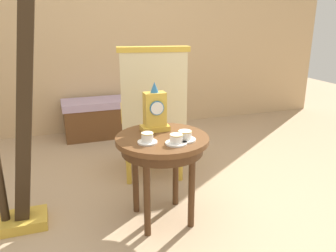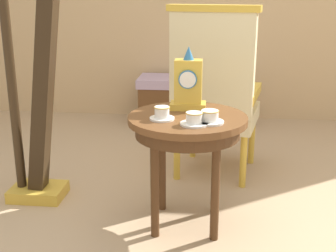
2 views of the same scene
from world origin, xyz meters
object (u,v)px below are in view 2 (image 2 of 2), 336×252
mantel_clock (188,84)px  harp (34,88)px  armchair (215,91)px  window_bench (188,100)px  teacup_right (194,119)px  side_table (187,131)px  teacup_left (162,114)px  teacup_center (210,117)px

mantel_clock → harp: size_ratio=0.20×
mantel_clock → armchair: bearing=75.2°
window_bench → teacup_right: bearing=-85.5°
armchair → side_table: bearing=-101.2°
teacup_right → teacup_left: bearing=155.5°
side_table → window_bench: bearing=93.7°
armchair → harp: (-1.03, -0.44, 0.09)m
teacup_right → teacup_center: (0.07, 0.04, 0.00)m
side_table → teacup_right: 0.19m
teacup_center → window_bench: size_ratio=0.15×
teacup_left → mantel_clock: (0.11, 0.21, 0.11)m
side_table → teacup_left: bearing=-146.9°
teacup_center → window_bench: (-0.24, 2.01, -0.42)m
teacup_center → harp: size_ratio=0.08×
teacup_left → harp: size_ratio=0.07×
teacup_left → harp: bearing=158.6°
teacup_right → teacup_center: 0.08m
teacup_left → armchair: 0.79m
teacup_right → armchair: 0.83m
teacup_left → harp: harp is taller
side_table → harp: 0.93m
teacup_right → harp: bearing=158.1°
armchair → window_bench: (-0.25, 1.23, -0.37)m
side_table → teacup_right: size_ratio=4.54×
side_table → window_bench: side_table is taller
side_table → armchair: (0.13, 0.67, 0.06)m
armchair → harp: bearing=-156.6°
armchair → harp: 1.12m
harp → window_bench: harp is taller
side_table → teacup_left: 0.18m
mantel_clock → window_bench: (-0.11, 1.76, -0.52)m
teacup_right → armchair: (0.09, 0.82, -0.05)m
teacup_right → harp: 1.01m
teacup_left → teacup_right: bearing=-24.5°
side_table → armchair: bearing=78.8°
teacup_right → mantel_clock: mantel_clock is taller
teacup_center → window_bench: 2.06m
mantel_clock → harp: (-0.89, 0.09, -0.06)m
teacup_left → mantel_clock: 0.27m
teacup_right → side_table: bearing=104.8°
harp → teacup_center: bearing=-18.4°
mantel_clock → teacup_right: bearing=-80.3°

